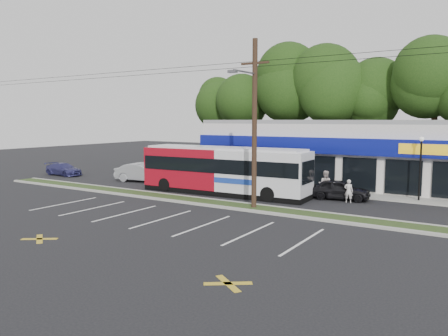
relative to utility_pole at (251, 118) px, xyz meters
name	(u,v)px	position (x,y,z in m)	size (l,w,h in m)	color
ground	(203,206)	(-2.83, -0.93, -5.41)	(120.00, 120.00, 0.00)	black
grass_strip	(212,203)	(-2.83, 0.07, -5.35)	(40.00, 1.60, 0.12)	#273415
curb_south	(205,205)	(-2.83, -0.78, -5.34)	(40.00, 0.25, 0.14)	#9E9E93
curb_north	(220,201)	(-2.83, 0.92, -5.34)	(40.00, 0.25, 0.14)	#9E9E93
sidewalk	(330,192)	(2.17, 8.07, -5.36)	(32.00, 2.20, 0.10)	#9E9E93
strip_mall	(364,151)	(2.67, 14.99, -2.76)	(25.00, 12.55, 5.30)	beige
utility_pole	(251,118)	(0.00, 0.00, 0.00)	(50.00, 2.77, 10.00)	black
lamp_post	(421,161)	(8.17, 7.87, -2.74)	(0.30, 0.30, 4.25)	black
tree_line	(377,90)	(1.17, 25.07, 3.00)	(46.76, 6.76, 11.83)	black
metrobus	(224,169)	(-4.19, 3.57, -3.62)	(12.70, 3.16, 3.39)	maroon
car_dark	(339,189)	(3.52, 5.86, -4.73)	(1.62, 4.03, 1.37)	black
car_silver	(143,173)	(-13.43, 5.08, -4.62)	(1.69, 4.84, 1.60)	#999CA0
car_blue	(64,169)	(-22.83, 4.22, -4.82)	(1.66, 4.09, 1.19)	navy
pedestrian_a	(349,191)	(4.38, 5.07, -4.65)	(0.56, 0.36, 1.52)	beige
pedestrian_b	(325,184)	(2.50, 5.96, -4.47)	(0.92, 0.71, 1.88)	beige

